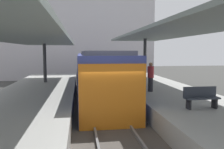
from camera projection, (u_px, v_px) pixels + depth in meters
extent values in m
plane|color=#383835|center=(109.00, 126.00, 10.11)|extent=(80.00, 80.00, 0.00)
cube|color=#9E9E99|center=(19.00, 119.00, 9.53)|extent=(4.40, 28.00, 1.00)
cube|color=#9E9E99|center=(191.00, 112.00, 10.59)|extent=(4.40, 28.00, 1.00)
cube|color=#4C4742|center=(109.00, 124.00, 10.10)|extent=(3.20, 28.00, 0.20)
cube|color=slate|center=(93.00, 121.00, 9.99)|extent=(0.08, 28.00, 0.14)
cube|color=slate|center=(126.00, 119.00, 10.19)|extent=(0.08, 28.00, 0.14)
cube|color=#38428C|center=(99.00, 76.00, 15.23)|extent=(2.70, 12.68, 2.90)
cube|color=orange|center=(113.00, 97.00, 8.96)|extent=(2.65, 0.08, 2.60)
cube|color=black|center=(78.00, 71.00, 15.00)|extent=(0.04, 11.67, 0.76)
cube|color=black|center=(119.00, 71.00, 15.38)|extent=(0.04, 11.67, 0.76)
cube|color=#515156|center=(99.00, 53.00, 15.07)|extent=(2.16, 12.05, 0.20)
cylinder|color=#333335|center=(45.00, 63.00, 16.93)|extent=(0.24, 0.24, 2.83)
cube|color=slate|center=(24.00, 37.00, 10.57)|extent=(4.18, 21.00, 0.16)
cylinder|color=#333335|center=(145.00, 60.00, 17.97)|extent=(0.24, 0.24, 3.26)
cube|color=slate|center=(180.00, 30.00, 11.59)|extent=(4.18, 21.00, 0.16)
cube|color=black|center=(189.00, 104.00, 9.06)|extent=(0.08, 0.32, 0.40)
cube|color=black|center=(214.00, 103.00, 9.22)|extent=(0.08, 0.32, 0.40)
cube|color=#2D333D|center=(202.00, 98.00, 9.12)|extent=(1.40, 0.40, 0.06)
cube|color=#2D333D|center=(200.00, 92.00, 9.27)|extent=(1.40, 0.06, 0.40)
cylinder|color=maroon|center=(139.00, 83.00, 13.58)|extent=(0.44, 0.44, 0.80)
cylinder|color=#232328|center=(150.00, 85.00, 13.07)|extent=(0.28, 0.28, 0.79)
cylinder|color=maroon|center=(151.00, 72.00, 12.99)|extent=(0.36, 0.36, 0.64)
sphere|color=#936B4C|center=(151.00, 64.00, 12.95)|extent=(0.22, 0.22, 0.22)
cube|color=#B7B2B7|center=(78.00, 34.00, 29.08)|extent=(18.00, 6.00, 11.00)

